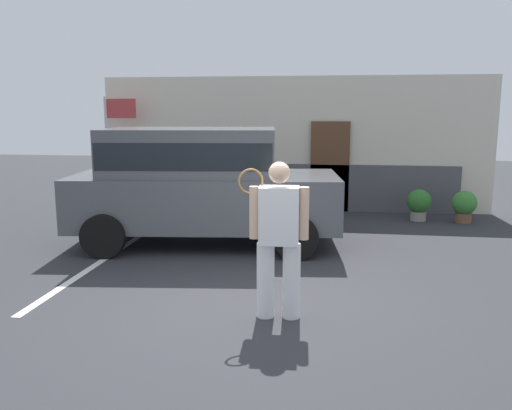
% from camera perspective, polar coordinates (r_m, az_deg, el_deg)
% --- Properties ---
extents(ground_plane, '(40.00, 40.00, 0.00)m').
position_cam_1_polar(ground_plane, '(6.55, -0.60, -10.98)').
color(ground_plane, '#2D2D33').
extents(parking_stripe_0, '(0.12, 4.40, 0.01)m').
position_cam_1_polar(parking_stripe_0, '(8.67, -16.67, -6.04)').
color(parking_stripe_0, silver).
rests_on(parking_stripe_0, ground_plane).
extents(house_frontage, '(9.16, 0.40, 3.13)m').
position_cam_1_polar(house_frontage, '(12.73, 4.02, 6.18)').
color(house_frontage, beige).
rests_on(house_frontage, ground_plane).
extents(parked_suv, '(4.78, 2.57, 2.05)m').
position_cam_1_polar(parked_suv, '(9.35, -6.08, 2.66)').
color(parked_suv, '#4C4F54').
rests_on(parked_suv, ground_plane).
extents(tennis_player_man, '(0.80, 0.30, 1.80)m').
position_cam_1_polar(tennis_player_man, '(6.00, 2.44, -3.54)').
color(tennis_player_man, white).
rests_on(tennis_player_man, ground_plane).
extents(potted_plant_by_porch, '(0.52, 0.52, 0.68)m').
position_cam_1_polar(potted_plant_by_porch, '(11.93, 17.13, 0.18)').
color(potted_plant_by_porch, gray).
rests_on(potted_plant_by_porch, ground_plane).
extents(potted_plant_secondary, '(0.52, 0.52, 0.68)m').
position_cam_1_polar(potted_plant_secondary, '(12.04, 21.49, 0.01)').
color(potted_plant_secondary, brown).
rests_on(potted_plant_secondary, ground_plane).
extents(flag_pole, '(0.80, 0.09, 2.67)m').
position_cam_1_polar(flag_pole, '(13.12, -15.03, 7.70)').
color(flag_pole, silver).
rests_on(flag_pole, ground_plane).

